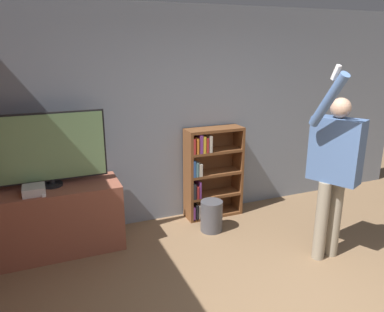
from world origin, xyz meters
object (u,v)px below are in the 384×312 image
(person, at_px, (335,163))
(waste_bin, at_px, (212,216))
(television, at_px, (48,149))
(bookshelf, at_px, (209,172))
(game_console, at_px, (34,190))

(person, bearing_deg, waste_bin, -164.59)
(television, xyz_separation_m, bookshelf, (1.94, 0.14, -0.56))
(game_console, relative_size, person, 0.11)
(bookshelf, relative_size, person, 0.58)
(game_console, distance_m, waste_bin, 2.06)
(game_console, distance_m, bookshelf, 2.15)
(television, height_order, person, person)
(television, relative_size, person, 0.58)
(waste_bin, bearing_deg, game_console, 177.08)
(television, xyz_separation_m, waste_bin, (1.79, -0.28, -0.98))
(bookshelf, bearing_deg, waste_bin, -110.11)
(bookshelf, relative_size, waste_bin, 3.11)
(game_console, relative_size, waste_bin, 0.58)
(bookshelf, xyz_separation_m, person, (0.74, -1.43, 0.45))
(television, bearing_deg, bookshelf, 4.11)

